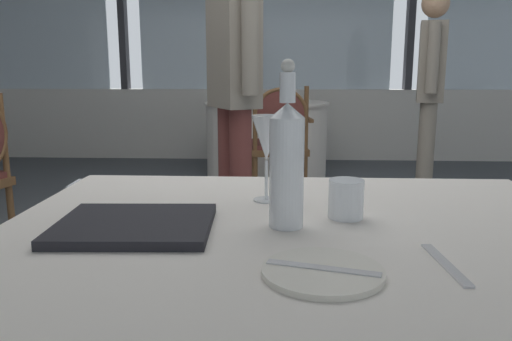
# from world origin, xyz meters

# --- Properties ---
(ground_plane) EXTENTS (14.00, 14.00, 0.00)m
(ground_plane) POSITION_xyz_m (0.00, 0.00, 0.00)
(ground_plane) COLOR #4C5156
(window_wall_far) EXTENTS (10.77, 0.14, 2.69)m
(window_wall_far) POSITION_xyz_m (0.00, 3.62, 1.07)
(window_wall_far) COLOR silver
(window_wall_far) RESTS_ON ground_plane
(side_plate) EXTENTS (0.20, 0.20, 0.01)m
(side_plate) POSITION_xyz_m (0.26, -1.74, 0.77)
(side_plate) COLOR silver
(side_plate) RESTS_ON foreground_table
(butter_knife) EXTENTS (0.18, 0.07, 0.00)m
(butter_knife) POSITION_xyz_m (0.26, -1.74, 0.78)
(butter_knife) COLOR silver
(butter_knife) RESTS_ON foreground_table
(dinner_fork) EXTENTS (0.03, 0.18, 0.00)m
(dinner_fork) POSITION_xyz_m (0.47, -1.69, 0.77)
(dinner_fork) COLOR silver
(dinner_fork) RESTS_ON foreground_table
(water_bottle) EXTENTS (0.07, 0.07, 0.34)m
(water_bottle) POSITION_xyz_m (0.21, -1.49, 0.91)
(water_bottle) COLOR white
(water_bottle) RESTS_ON foreground_table
(wine_glass) EXTENTS (0.07, 0.07, 0.21)m
(wine_glass) POSITION_xyz_m (0.16, -1.28, 0.92)
(wine_glass) COLOR white
(wine_glass) RESTS_ON foreground_table
(water_tumbler) EXTENTS (0.08, 0.08, 0.09)m
(water_tumbler) POSITION_xyz_m (0.34, -1.42, 0.81)
(water_tumbler) COLOR white
(water_tumbler) RESTS_ON foreground_table
(menu_book) EXTENTS (0.32, 0.27, 0.02)m
(menu_book) POSITION_xyz_m (-0.10, -1.53, 0.78)
(menu_book) COLOR black
(menu_book) RESTS_ON foreground_table
(background_table_1) EXTENTS (1.24, 1.24, 0.77)m
(background_table_1) POSITION_xyz_m (0.06, 2.52, 0.38)
(background_table_1) COLOR white
(background_table_1) RESTS_ON ground_plane
(dining_chair_1_0) EXTENTS (0.58, 0.52, 0.96)m
(dining_chair_1_0) POSITION_xyz_m (0.18, 1.48, 0.57)
(dining_chair_1_0) COLOR brown
(dining_chair_1_0) RESTS_ON ground_plane
(dining_chair_1_1) EXTENTS (0.58, 0.52, 0.91)m
(dining_chair_1_1) POSITION_xyz_m (-0.07, 3.56, 0.54)
(dining_chair_1_1) COLOR brown
(dining_chair_1_1) RESTS_ON ground_plane
(diner_person_0) EXTENTS (0.28, 0.52, 1.70)m
(diner_person_0) POSITION_xyz_m (1.40, 1.65, 0.97)
(diner_person_0) COLOR gray
(diner_person_0) RESTS_ON ground_plane
(diner_person_1) EXTENTS (0.35, 0.48, 1.77)m
(diner_person_1) POSITION_xyz_m (-0.08, 0.45, 1.02)
(diner_person_1) COLOR brown
(diner_person_1) RESTS_ON ground_plane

